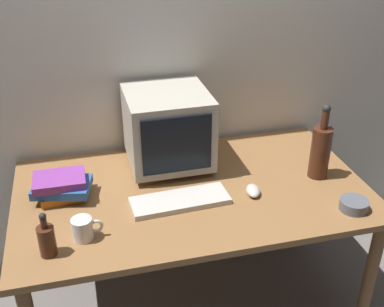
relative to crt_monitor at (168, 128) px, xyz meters
name	(u,v)px	position (x,y,z in m)	size (l,w,h in m)	color
ground_plane	(192,302)	(0.06, -0.24, -0.89)	(6.00, 6.00, 0.00)	slate
back_wall	(166,38)	(0.06, 0.27, 0.36)	(4.00, 0.08, 2.50)	silver
desk	(192,202)	(0.06, -0.24, -0.27)	(1.56, 0.90, 0.70)	olive
crt_monitor	(168,128)	(0.00, 0.00, 0.00)	(0.38, 0.39, 0.37)	#B2AD9E
keyboard	(180,201)	(-0.02, -0.34, -0.18)	(0.42, 0.15, 0.02)	beige
computer_mouse	(253,191)	(0.31, -0.35, -0.17)	(0.06, 0.10, 0.04)	beige
bottle_tall	(320,150)	(0.65, -0.28, -0.06)	(0.09, 0.09, 0.36)	#472314
bottle_short	(47,239)	(-0.56, -0.54, -0.12)	(0.06, 0.06, 0.18)	#472314
book_stack	(61,186)	(-0.51, -0.18, -0.13)	(0.27, 0.21, 0.11)	orange
mug	(83,229)	(-0.43, -0.48, -0.15)	(0.12, 0.08, 0.09)	white
cd_spindle	(354,205)	(0.67, -0.57, -0.17)	(0.12, 0.12, 0.04)	#595B66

